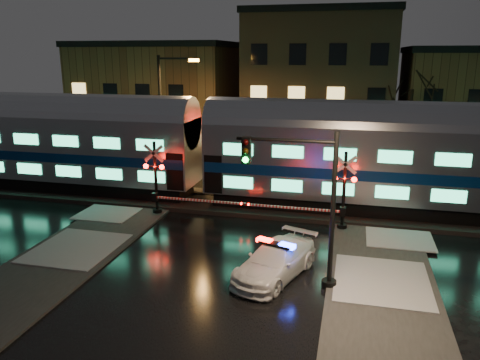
{
  "coord_description": "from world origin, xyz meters",
  "views": [
    {
      "loc": [
        5.12,
        -19.89,
        8.43
      ],
      "look_at": [
        -0.38,
        2.5,
        2.2
      ],
      "focal_mm": 35.0,
      "sensor_mm": 36.0,
      "label": 1
    }
  ],
  "objects_px": {
    "crossing_signal_right": "(336,199)",
    "streetlight": "(165,110)",
    "traffic_light": "(307,206)",
    "police_car": "(275,261)",
    "crossing_signal_left": "(162,186)"
  },
  "relations": [
    {
      "from": "crossing_signal_right",
      "to": "traffic_light",
      "type": "bearing_deg",
      "value": -97.72
    },
    {
      "from": "police_car",
      "to": "traffic_light",
      "type": "relative_size",
      "value": 0.83
    },
    {
      "from": "police_car",
      "to": "crossing_signal_right",
      "type": "xyz_separation_m",
      "value": [
        2.01,
        5.64,
        0.96
      ]
    },
    {
      "from": "police_car",
      "to": "crossing_signal_right",
      "type": "relative_size",
      "value": 0.88
    },
    {
      "from": "police_car",
      "to": "crossing_signal_left",
      "type": "distance_m",
      "value": 9.12
    },
    {
      "from": "traffic_light",
      "to": "streetlight",
      "type": "xyz_separation_m",
      "value": [
        -10.75,
        12.8,
        1.69
      ]
    },
    {
      "from": "crossing_signal_right",
      "to": "traffic_light",
      "type": "xyz_separation_m",
      "value": [
        -0.83,
        -6.1,
        1.5
      ]
    },
    {
      "from": "crossing_signal_right",
      "to": "streetlight",
      "type": "height_order",
      "value": "streetlight"
    },
    {
      "from": "police_car",
      "to": "traffic_light",
      "type": "distance_m",
      "value": 2.77
    },
    {
      "from": "traffic_light",
      "to": "streetlight",
      "type": "relative_size",
      "value": 0.7
    },
    {
      "from": "police_car",
      "to": "traffic_light",
      "type": "xyz_separation_m",
      "value": [
        1.18,
        -0.46,
        2.46
      ]
    },
    {
      "from": "traffic_light",
      "to": "police_car",
      "type": "bearing_deg",
      "value": 150.09
    },
    {
      "from": "crossing_signal_right",
      "to": "traffic_light",
      "type": "relative_size",
      "value": 0.95
    },
    {
      "from": "crossing_signal_right",
      "to": "traffic_light",
      "type": "distance_m",
      "value": 6.34
    },
    {
      "from": "police_car",
      "to": "traffic_light",
      "type": "bearing_deg",
      "value": -2.08
    }
  ]
}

